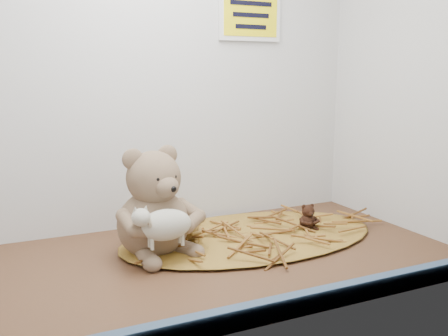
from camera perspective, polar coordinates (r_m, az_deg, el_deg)
name	(u,v)px	position (r cm, az deg, el deg)	size (l,w,h in cm)	color
alcove_shell	(169,47)	(108.76, -6.27, 13.53)	(120.40, 60.20, 90.40)	#3C2314
front_rail	(252,314)	(82.94, 3.20, -16.35)	(119.28, 2.20, 3.60)	#3E5776
straw_bed	(251,236)	(123.14, 3.09, -7.72)	(65.44, 38.00, 1.27)	brown
main_teddy	(153,201)	(110.40, -8.12, -3.80)	(19.47, 20.56, 24.15)	#81654F
toy_lamb	(166,225)	(103.24, -6.66, -6.48)	(14.12, 8.62, 9.13)	beige
mini_teddy_tan	(190,224)	(117.74, -3.89, -6.42)	(5.86, 6.19, 7.27)	olive
mini_teddy_brown	(308,215)	(127.78, 9.55, -5.36)	(5.19, 5.48, 6.44)	black
wall_sign	(250,15)	(140.22, 2.99, 17.03)	(16.00, 1.20, 11.00)	yellow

